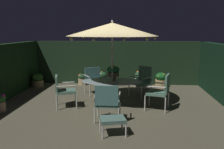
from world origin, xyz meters
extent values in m
cube|color=brown|center=(0.00, 0.00, -0.01)|extent=(7.51, 6.79, 0.02)
cube|color=black|center=(0.00, 3.24, 0.92)|extent=(7.51, 0.30, 1.83)
cylinder|color=beige|center=(0.06, 0.18, 0.01)|extent=(0.58, 0.58, 0.03)
cylinder|color=beige|center=(0.06, 0.18, 0.36)|extent=(0.09, 0.09, 0.72)
ellipsoid|color=#99ACB1|center=(0.06, 0.18, 0.73)|extent=(1.89, 1.24, 0.03)
cylinder|color=beige|center=(0.06, 0.18, 1.12)|extent=(0.06, 0.06, 2.24)
cone|color=tan|center=(0.06, 0.18, 2.30)|extent=(2.73, 2.73, 0.39)
sphere|color=beige|center=(0.06, 0.18, 2.54)|extent=(0.07, 0.07, 0.07)
sphere|color=#F9DB8C|center=(1.33, 0.23, 2.04)|extent=(0.07, 0.07, 0.07)
sphere|color=#F9DB8C|center=(1.11, 0.90, 2.04)|extent=(0.07, 0.07, 0.07)
sphere|color=#F9DB8C|center=(0.51, 1.37, 2.04)|extent=(0.07, 0.07, 0.07)
sphere|color=#F9DB8C|center=(-0.31, 1.39, 2.04)|extent=(0.07, 0.07, 0.07)
sphere|color=#F9DB8C|center=(-0.96, 0.92, 2.04)|extent=(0.07, 0.07, 0.07)
sphere|color=#F9DB8C|center=(-1.21, 0.15, 2.04)|extent=(0.07, 0.07, 0.07)
sphere|color=#F9DB8C|center=(-1.00, -0.52, 2.04)|extent=(0.07, 0.07, 0.07)
sphere|color=#F9DB8C|center=(-0.31, -1.04, 2.04)|extent=(0.07, 0.07, 0.07)
sphere|color=#F9DB8C|center=(0.46, -1.03, 2.04)|extent=(0.07, 0.07, 0.07)
sphere|color=#F9DB8C|center=(1.06, -0.62, 2.04)|extent=(0.07, 0.07, 0.07)
cylinder|color=olive|center=(0.09, 0.33, 0.80)|extent=(0.16, 0.16, 0.11)
cylinder|color=olive|center=(0.09, 0.33, 0.92)|extent=(0.36, 0.36, 0.13)
ellipsoid|color=#1C5F31|center=(0.09, 0.33, 1.07)|extent=(0.39, 0.39, 0.24)
sphere|color=#E0D146|center=(0.09, 0.33, 1.16)|extent=(0.14, 0.14, 0.14)
cylinder|color=beige|center=(1.00, 0.86, 0.21)|extent=(0.04, 0.04, 0.41)
cylinder|color=beige|center=(0.57, 1.22, 0.21)|extent=(0.04, 0.04, 0.41)
cylinder|color=beige|center=(1.35, 1.29, 0.21)|extent=(0.04, 0.04, 0.41)
cylinder|color=beige|center=(0.93, 1.64, 0.21)|extent=(0.04, 0.04, 0.41)
cube|color=#497463|center=(0.96, 1.25, 0.45)|extent=(0.77, 0.77, 0.07)
cube|color=#497463|center=(1.13, 1.46, 0.75)|extent=(0.45, 0.39, 0.54)
cylinder|color=beige|center=(1.18, 1.07, 0.67)|extent=(0.37, 0.43, 0.04)
cylinder|color=beige|center=(0.75, 1.43, 0.67)|extent=(0.37, 0.43, 0.04)
cylinder|color=silver|center=(-0.25, 1.30, 0.21)|extent=(0.04, 0.04, 0.42)
cylinder|color=silver|center=(-0.78, 0.99, 0.21)|extent=(0.04, 0.04, 0.42)
cylinder|color=silver|center=(-0.53, 1.77, 0.21)|extent=(0.04, 0.04, 0.42)
cylinder|color=silver|center=(-1.06, 1.45, 0.21)|extent=(0.04, 0.04, 0.42)
cube|color=#44706E|center=(-0.66, 1.38, 0.46)|extent=(0.79, 0.77, 0.07)
cube|color=#44706E|center=(-0.79, 1.60, 0.71)|extent=(0.54, 0.35, 0.44)
cylinder|color=silver|center=(-0.39, 1.54, 0.68)|extent=(0.30, 0.47, 0.04)
cylinder|color=silver|center=(-0.92, 1.22, 0.68)|extent=(0.30, 0.47, 0.04)
cylinder|color=silver|center=(-1.09, 0.10, 0.22)|extent=(0.04, 0.04, 0.45)
cylinder|color=silver|center=(-0.93, -0.41, 0.22)|extent=(0.04, 0.04, 0.45)
cylinder|color=silver|center=(-1.63, -0.06, 0.22)|extent=(0.04, 0.04, 0.45)
cylinder|color=silver|center=(-1.47, -0.57, 0.22)|extent=(0.04, 0.04, 0.45)
cube|color=#507562|center=(-1.28, -0.23, 0.48)|extent=(0.68, 0.66, 0.07)
cube|color=#507562|center=(-1.54, -0.31, 0.74)|extent=(0.21, 0.51, 0.44)
cylinder|color=silver|center=(-1.36, 0.02, 0.70)|extent=(0.53, 0.19, 0.04)
cylinder|color=silver|center=(-1.20, -0.49, 0.70)|extent=(0.53, 0.19, 0.04)
cylinder|color=beige|center=(-0.23, -0.96, 0.20)|extent=(0.04, 0.04, 0.40)
cylinder|color=beige|center=(0.37, -0.96, 0.20)|extent=(0.04, 0.04, 0.40)
cylinder|color=beige|center=(-0.23, -1.49, 0.20)|extent=(0.04, 0.04, 0.40)
cylinder|color=beige|center=(0.37, -1.49, 0.20)|extent=(0.04, 0.04, 0.40)
cube|color=#436E65|center=(0.07, -1.23, 0.44)|extent=(0.58, 0.52, 0.07)
cube|color=#436E65|center=(0.07, -1.48, 0.72)|extent=(0.57, 0.06, 0.49)
cylinder|color=beige|center=(-0.23, -1.23, 0.68)|extent=(0.04, 0.51, 0.04)
cylinder|color=beige|center=(0.37, -1.23, 0.68)|extent=(0.04, 0.51, 0.04)
cylinder|color=silver|center=(1.05, -0.41, 0.23)|extent=(0.04, 0.04, 0.45)
cylinder|color=silver|center=(1.21, 0.11, 0.23)|extent=(0.04, 0.04, 0.45)
cylinder|color=silver|center=(1.60, -0.58, 0.23)|extent=(0.04, 0.04, 0.45)
cylinder|color=silver|center=(1.76, -0.06, 0.23)|extent=(0.04, 0.04, 0.45)
cube|color=#507662|center=(1.41, -0.23, 0.49)|extent=(0.69, 0.67, 0.07)
cube|color=#507662|center=(1.67, -0.31, 0.78)|extent=(0.21, 0.51, 0.52)
cylinder|color=silver|center=(1.33, -0.49, 0.73)|extent=(0.54, 0.19, 0.04)
cylinder|color=silver|center=(1.48, 0.02, 0.73)|extent=(0.54, 0.19, 0.04)
cylinder|color=silver|center=(-0.03, -1.96, 0.15)|extent=(0.03, 0.03, 0.31)
cylinder|color=silver|center=(0.46, -1.83, 0.15)|extent=(0.03, 0.03, 0.31)
cylinder|color=silver|center=(0.07, -2.34, 0.15)|extent=(0.03, 0.03, 0.31)
cylinder|color=silver|center=(0.56, -2.21, 0.15)|extent=(0.03, 0.03, 0.31)
cube|color=#4F6F63|center=(0.27, -2.08, 0.35)|extent=(0.63, 0.55, 0.08)
cylinder|color=tan|center=(-1.44, 2.82, 0.13)|extent=(0.35, 0.35, 0.26)
ellipsoid|color=#244226|center=(-1.44, 2.82, 0.35)|extent=(0.33, 0.33, 0.23)
sphere|color=orange|center=(-1.35, 2.84, 0.41)|extent=(0.06, 0.06, 0.06)
sphere|color=orange|center=(-1.38, 2.93, 0.36)|extent=(0.10, 0.10, 0.10)
sphere|color=orange|center=(-1.53, 2.85, 0.42)|extent=(0.09, 0.09, 0.09)
sphere|color=#DB7844|center=(-1.55, 2.76, 0.40)|extent=(0.09, 0.09, 0.09)
sphere|color=#D97D42|center=(-1.42, 2.74, 0.41)|extent=(0.07, 0.07, 0.07)
cylinder|color=tan|center=(1.86, 2.67, 0.15)|extent=(0.48, 0.48, 0.30)
ellipsoid|color=#155520|center=(1.86, 2.67, 0.43)|extent=(0.47, 0.47, 0.33)
sphere|color=orange|center=(1.97, 2.70, 0.50)|extent=(0.10, 0.10, 0.10)
sphere|color=orange|center=(1.92, 2.78, 0.43)|extent=(0.08, 0.08, 0.08)
sphere|color=orange|center=(1.76, 2.74, 0.47)|extent=(0.10, 0.10, 0.10)
sphere|color=orange|center=(1.73, 2.53, 0.47)|extent=(0.09, 0.09, 0.09)
sphere|color=#D7863C|center=(1.94, 2.50, 0.55)|extent=(0.07, 0.07, 0.07)
sphere|color=#AE2F86|center=(-2.94, -0.80, 0.46)|extent=(0.11, 0.11, 0.11)
sphere|color=#C13687|center=(-3.04, -0.69, 0.43)|extent=(0.10, 0.10, 0.10)
cylinder|color=beige|center=(1.02, 2.67, 0.16)|extent=(0.49, 0.49, 0.33)
ellipsoid|color=#26482F|center=(1.02, 2.67, 0.46)|extent=(0.49, 0.49, 0.35)
sphere|color=orange|center=(1.17, 2.66, 0.48)|extent=(0.10, 0.10, 0.10)
sphere|color=orange|center=(0.90, 2.82, 0.58)|extent=(0.10, 0.10, 0.10)
sphere|color=#ED8346|center=(0.96, 2.55, 0.54)|extent=(0.11, 0.11, 0.11)
cylinder|color=#8C6A51|center=(-0.59, 2.89, 0.16)|extent=(0.35, 0.35, 0.31)
ellipsoid|color=#214E26|center=(-0.59, 2.89, 0.42)|extent=(0.38, 0.38, 0.27)
sphere|color=#F08943|center=(-0.49, 2.87, 0.43)|extent=(0.06, 0.06, 0.06)
sphere|color=orange|center=(-0.63, 2.99, 0.51)|extent=(0.11, 0.11, 0.11)
sphere|color=orange|center=(-0.66, 2.81, 0.45)|extent=(0.07, 0.07, 0.07)
cylinder|color=#89744F|center=(-3.18, 2.27, 0.14)|extent=(0.48, 0.48, 0.27)
ellipsoid|color=#26551D|center=(-3.18, 2.27, 0.40)|extent=(0.47, 0.47, 0.33)
sphere|color=orange|center=(-3.07, 2.29, 0.43)|extent=(0.08, 0.08, 0.08)
sphere|color=orange|center=(-3.22, 2.43, 0.40)|extent=(0.10, 0.10, 0.10)
sphere|color=orange|center=(-3.35, 2.25, 0.43)|extent=(0.08, 0.08, 0.08)
sphere|color=#DB7E41|center=(-3.20, 2.09, 0.45)|extent=(0.09, 0.09, 0.09)
camera|label=1|loc=(0.68, -7.05, 2.24)|focal=38.53mm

